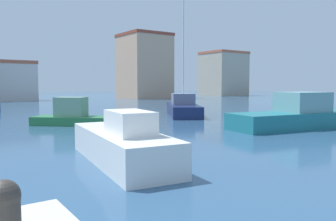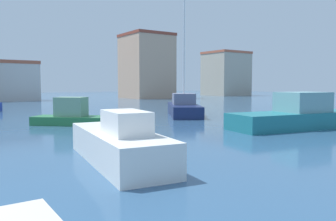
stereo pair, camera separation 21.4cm
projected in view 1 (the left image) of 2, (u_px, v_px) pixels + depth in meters
The scene contains 9 objects.
water at pixel (129, 114), 28.41m from camera, with size 160.00×160.00×0.00m, color #2D5175.
mooring_bollard at pixel (4, 218), 2.64m from camera, with size 0.27×0.27×0.67m.
motorboat_green_mid_harbor at pixel (75, 116), 20.61m from camera, with size 5.13×4.90×1.71m.
motorboat_teal_center_channel at pixel (298, 116), 19.21m from camera, with size 8.51×3.90×2.05m.
sailboat_navy_behind_lamppost at pixel (183, 107), 27.05m from camera, with size 5.64×7.37×12.42m.
motorboat_white_distant_north at pixel (122, 144), 10.70m from camera, with size 2.60×6.03×1.71m.
warehouse_block at pixel (3, 81), 50.36m from camera, with size 8.97×5.78×6.04m.
yacht_club at pixel (144, 66), 60.77m from camera, with size 7.72×8.28×11.56m.
harbor_office at pixel (223, 74), 75.40m from camera, with size 8.63×7.81×9.74m.
Camera 1 is at (1.49, -5.08, 2.49)m, focal length 35.92 mm.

